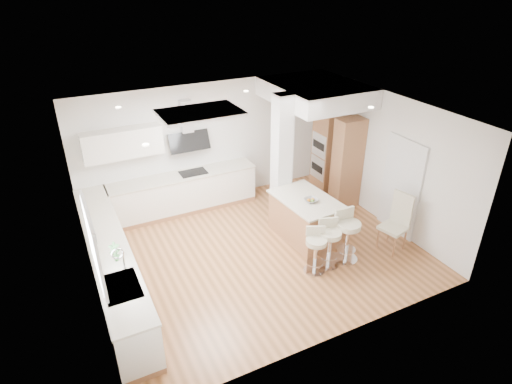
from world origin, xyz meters
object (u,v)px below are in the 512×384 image
bar_stool_a (316,248)px  dining_chair (397,220)px  peninsula (305,217)px  bar_stool_b (329,241)px  bar_stool_c (347,233)px

bar_stool_a → dining_chair: dining_chair is taller
peninsula → bar_stool_b: bearing=-101.5°
bar_stool_a → bar_stool_b: 0.33m
dining_chair → bar_stool_b: bearing=161.8°
bar_stool_b → peninsula: bearing=100.3°
peninsula → bar_stool_a: size_ratio=1.73×
peninsula → bar_stool_c: bearing=-79.4°
bar_stool_a → dining_chair: size_ratio=0.75×
peninsula → bar_stool_c: (0.27, -1.01, 0.14)m
bar_stool_b → dining_chair: bearing=13.2°
dining_chair → peninsula: bearing=127.1°
bar_stool_a → bar_stool_b: (0.33, 0.04, 0.03)m
peninsula → bar_stool_b: size_ratio=1.62×
bar_stool_c → bar_stool_a: bearing=-174.8°
peninsula → bar_stool_b: 1.02m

